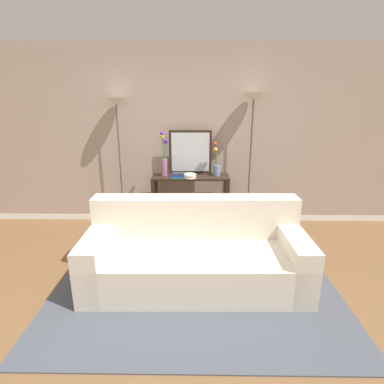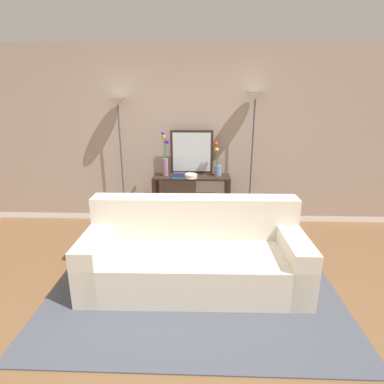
{
  "view_description": "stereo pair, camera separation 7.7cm",
  "coord_description": "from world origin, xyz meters",
  "px_view_note": "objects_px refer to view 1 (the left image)",
  "views": [
    {
      "loc": [
        0.24,
        -2.45,
        1.94
      ],
      "look_at": [
        0.18,
        1.23,
        0.81
      ],
      "focal_mm": 28.94,
      "sensor_mm": 36.0,
      "label": 1
    },
    {
      "loc": [
        0.31,
        -2.44,
        1.94
      ],
      "look_at": [
        0.18,
        1.23,
        0.81
      ],
      "focal_mm": 28.94,
      "sensor_mm": 36.0,
      "label": 2
    }
  ],
  "objects_px": {
    "book_stack": "(178,175)",
    "floor_lamp_right": "(252,124)",
    "fruit_bowl": "(190,176)",
    "book_row_under_console": "(171,224)",
    "couch": "(196,255)",
    "vase_tall_flowers": "(164,161)",
    "wall_mirror": "(190,152)",
    "vase_short_flowers": "(216,164)",
    "floor_lamp_left": "(118,127)",
    "console_table": "(191,193)"
  },
  "relations": [
    {
      "from": "wall_mirror",
      "to": "floor_lamp_right",
      "type": "bearing_deg",
      "value": -2.69
    },
    {
      "from": "floor_lamp_left",
      "to": "book_row_under_console",
      "type": "xyz_separation_m",
      "value": [
        0.75,
        -0.12,
        -1.46
      ]
    },
    {
      "from": "wall_mirror",
      "to": "vase_short_flowers",
      "type": "height_order",
      "value": "wall_mirror"
    },
    {
      "from": "couch",
      "to": "book_stack",
      "type": "xyz_separation_m",
      "value": [
        -0.26,
        1.35,
        0.55
      ]
    },
    {
      "from": "fruit_bowl",
      "to": "floor_lamp_left",
      "type": "bearing_deg",
      "value": 166.69
    },
    {
      "from": "couch",
      "to": "vase_tall_flowers",
      "type": "height_order",
      "value": "vase_tall_flowers"
    },
    {
      "from": "couch",
      "to": "wall_mirror",
      "type": "height_order",
      "value": "wall_mirror"
    },
    {
      "from": "vase_tall_flowers",
      "to": "book_row_under_console",
      "type": "distance_m",
      "value": 1.0
    },
    {
      "from": "couch",
      "to": "floor_lamp_right",
      "type": "xyz_separation_m",
      "value": [
        0.81,
        1.58,
        1.26
      ]
    },
    {
      "from": "vase_tall_flowers",
      "to": "fruit_bowl",
      "type": "distance_m",
      "value": 0.44
    },
    {
      "from": "vase_short_flowers",
      "to": "floor_lamp_left",
      "type": "bearing_deg",
      "value": 176.46
    },
    {
      "from": "fruit_bowl",
      "to": "book_row_under_console",
      "type": "distance_m",
      "value": 0.86
    },
    {
      "from": "wall_mirror",
      "to": "floor_lamp_left",
      "type": "bearing_deg",
      "value": -177.72
    },
    {
      "from": "book_stack",
      "to": "floor_lamp_right",
      "type": "bearing_deg",
      "value": 12.04
    },
    {
      "from": "vase_short_flowers",
      "to": "book_stack",
      "type": "relative_size",
      "value": 2.34
    },
    {
      "from": "couch",
      "to": "vase_short_flowers",
      "type": "relative_size",
      "value": 4.57
    },
    {
      "from": "couch",
      "to": "fruit_bowl",
      "type": "distance_m",
      "value": 1.44
    },
    {
      "from": "floor_lamp_left",
      "to": "vase_short_flowers",
      "type": "height_order",
      "value": "floor_lamp_left"
    },
    {
      "from": "floor_lamp_right",
      "to": "wall_mirror",
      "type": "bearing_deg",
      "value": 177.31
    },
    {
      "from": "floor_lamp_left",
      "to": "console_table",
      "type": "bearing_deg",
      "value": -6.58
    },
    {
      "from": "wall_mirror",
      "to": "book_stack",
      "type": "bearing_deg",
      "value": -122.61
    },
    {
      "from": "book_row_under_console",
      "to": "book_stack",
      "type": "bearing_deg",
      "value": -38.71
    },
    {
      "from": "book_stack",
      "to": "wall_mirror",
      "type": "bearing_deg",
      "value": 57.39
    },
    {
      "from": "couch",
      "to": "fruit_bowl",
      "type": "xyz_separation_m",
      "value": [
        -0.09,
        1.33,
        0.55
      ]
    },
    {
      "from": "floor_lamp_right",
      "to": "vase_tall_flowers",
      "type": "xyz_separation_m",
      "value": [
        -1.28,
        -0.12,
        -0.52
      ]
    },
    {
      "from": "floor_lamp_right",
      "to": "book_row_under_console",
      "type": "height_order",
      "value": "floor_lamp_right"
    },
    {
      "from": "console_table",
      "to": "book_stack",
      "type": "height_order",
      "value": "book_stack"
    },
    {
      "from": "floor_lamp_right",
      "to": "console_table",
      "type": "bearing_deg",
      "value": -172.16
    },
    {
      "from": "floor_lamp_left",
      "to": "floor_lamp_right",
      "type": "bearing_deg",
      "value": -0.0
    },
    {
      "from": "floor_lamp_right",
      "to": "book_stack",
      "type": "bearing_deg",
      "value": -167.96
    },
    {
      "from": "floor_lamp_left",
      "to": "vase_short_flowers",
      "type": "bearing_deg",
      "value": -3.54
    },
    {
      "from": "wall_mirror",
      "to": "book_stack",
      "type": "height_order",
      "value": "wall_mirror"
    },
    {
      "from": "console_table",
      "to": "floor_lamp_left",
      "type": "bearing_deg",
      "value": 173.42
    },
    {
      "from": "floor_lamp_right",
      "to": "vase_tall_flowers",
      "type": "height_order",
      "value": "floor_lamp_right"
    },
    {
      "from": "wall_mirror",
      "to": "book_stack",
      "type": "xyz_separation_m",
      "value": [
        -0.17,
        -0.27,
        -0.29
      ]
    },
    {
      "from": "floor_lamp_left",
      "to": "book_row_under_console",
      "type": "relative_size",
      "value": 6.25
    },
    {
      "from": "vase_short_flowers",
      "to": "fruit_bowl",
      "type": "distance_m",
      "value": 0.44
    },
    {
      "from": "wall_mirror",
      "to": "book_row_under_console",
      "type": "xyz_separation_m",
      "value": [
        -0.3,
        -0.16,
        -1.09
      ]
    },
    {
      "from": "couch",
      "to": "floor_lamp_left",
      "type": "relative_size",
      "value": 1.19
    },
    {
      "from": "wall_mirror",
      "to": "vase_short_flowers",
      "type": "xyz_separation_m",
      "value": [
        0.38,
        -0.13,
        -0.15
      ]
    },
    {
      "from": "console_table",
      "to": "floor_lamp_right",
      "type": "bearing_deg",
      "value": 7.84
    },
    {
      "from": "wall_mirror",
      "to": "vase_short_flowers",
      "type": "relative_size",
      "value": 1.29
    },
    {
      "from": "vase_tall_flowers",
      "to": "fruit_bowl",
      "type": "height_order",
      "value": "vase_tall_flowers"
    },
    {
      "from": "floor_lamp_right",
      "to": "book_row_under_console",
      "type": "bearing_deg",
      "value": -174.16
    },
    {
      "from": "couch",
      "to": "console_table",
      "type": "xyz_separation_m",
      "value": [
        -0.08,
        1.45,
        0.25
      ]
    },
    {
      "from": "floor_lamp_right",
      "to": "vase_short_flowers",
      "type": "relative_size",
      "value": 3.98
    },
    {
      "from": "fruit_bowl",
      "to": "console_table",
      "type": "bearing_deg",
      "value": 85.83
    },
    {
      "from": "floor_lamp_right",
      "to": "fruit_bowl",
      "type": "bearing_deg",
      "value": -164.51
    },
    {
      "from": "floor_lamp_left",
      "to": "floor_lamp_right",
      "type": "relative_size",
      "value": 0.97
    },
    {
      "from": "wall_mirror",
      "to": "vase_tall_flowers",
      "type": "relative_size",
      "value": 1.0
    }
  ]
}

